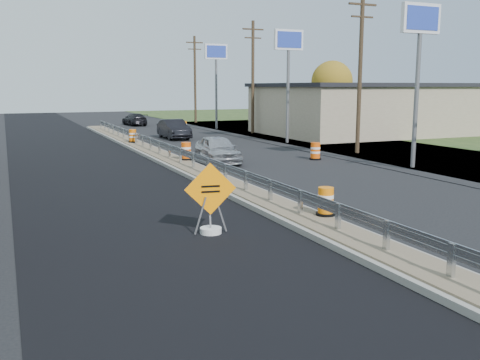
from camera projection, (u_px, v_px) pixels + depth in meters
name	position (u px, v px, depth m)	size (l,w,h in m)	color
ground	(246.00, 196.00, 19.80)	(140.00, 140.00, 0.00)	black
milled_overlay	(86.00, 166.00, 27.07)	(7.20, 120.00, 0.01)	black
median	(181.00, 165.00, 26.99)	(1.60, 55.00, 0.23)	gray
guardrail	(175.00, 150.00, 27.78)	(0.10, 46.15, 0.72)	silver
retail_building_near	(373.00, 108.00, 45.77)	(18.50, 12.50, 4.27)	tan
pylon_sign_south	(420.00, 34.00, 25.54)	(2.20, 0.30, 7.90)	slate
pylon_sign_mid	(289.00, 50.00, 37.26)	(2.20, 0.30, 7.90)	slate
pylon_sign_north	(216.00, 60.00, 49.89)	(2.20, 0.30, 7.90)	slate
utility_pole_smid	(360.00, 70.00, 31.61)	(1.90, 0.26, 9.40)	#473523
utility_pole_nmid	(253.00, 75.00, 45.14)	(1.90, 0.26, 9.40)	#473523
utility_pole_north	(195.00, 78.00, 58.67)	(1.90, 0.26, 9.40)	#473523
tree_far_yellow	(332.00, 82.00, 59.97)	(4.62, 4.62, 6.86)	#473523
caution_sign	(211.00, 216.00, 14.65)	(1.42, 0.60, 1.98)	white
barrel_median_near	(326.00, 202.00, 15.81)	(0.57, 0.57, 0.84)	black
barrel_median_mid	(186.00, 151.00, 27.79)	(0.62, 0.62, 0.91)	black
barrel_median_far	(133.00, 136.00, 36.49)	(0.60, 0.60, 0.88)	black
barrel_shoulder_near	(315.00, 151.00, 29.56)	(0.65, 0.65, 0.95)	black
barrel_shoulder_far	(184.00, 126.00, 48.75)	(0.61, 0.61, 0.89)	black
car_silver	(218.00, 149.00, 28.29)	(1.70, 4.23, 1.44)	#B8B7BD
car_dark_mid	(174.00, 129.00, 41.37)	(1.58, 4.52, 1.49)	black
car_dark_far	(135.00, 119.00, 55.55)	(1.75, 4.31, 1.25)	black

